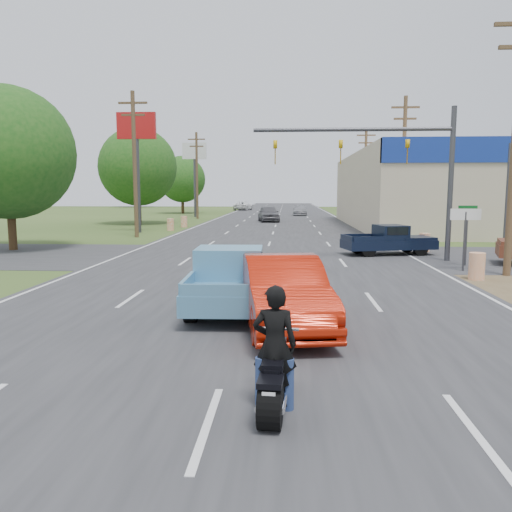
# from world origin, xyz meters

# --- Properties ---
(ground) EXTENTS (200.00, 200.00, 0.00)m
(ground) POSITION_xyz_m (0.00, 0.00, 0.00)
(ground) COLOR #354A1D
(ground) RESTS_ON ground
(main_road) EXTENTS (15.00, 180.00, 0.02)m
(main_road) POSITION_xyz_m (0.00, 40.00, 0.01)
(main_road) COLOR #2D2D30
(main_road) RESTS_ON ground
(cross_road) EXTENTS (120.00, 10.00, 0.02)m
(cross_road) POSITION_xyz_m (0.00, 18.00, 0.01)
(cross_road) COLOR #2D2D30
(cross_road) RESTS_ON ground
(utility_pole_2) EXTENTS (2.00, 0.28, 10.00)m
(utility_pole_2) POSITION_xyz_m (9.50, 31.00, 5.32)
(utility_pole_2) COLOR #4C3823
(utility_pole_2) RESTS_ON ground
(utility_pole_3) EXTENTS (2.00, 0.28, 10.00)m
(utility_pole_3) POSITION_xyz_m (9.50, 49.00, 5.32)
(utility_pole_3) COLOR #4C3823
(utility_pole_3) RESTS_ON ground
(utility_pole_5) EXTENTS (2.00, 0.28, 10.00)m
(utility_pole_5) POSITION_xyz_m (-9.50, 28.00, 5.32)
(utility_pole_5) COLOR #4C3823
(utility_pole_5) RESTS_ON ground
(utility_pole_6) EXTENTS (2.00, 0.28, 10.00)m
(utility_pole_6) POSITION_xyz_m (-9.50, 52.00, 5.32)
(utility_pole_6) COLOR #4C3823
(utility_pole_6) RESTS_ON ground
(tree_0) EXTENTS (7.14, 7.14, 8.84)m
(tree_0) POSITION_xyz_m (-14.00, 20.00, 5.26)
(tree_0) COLOR #422D19
(tree_0) RESTS_ON ground
(tree_1) EXTENTS (7.56, 7.56, 9.36)m
(tree_1) POSITION_xyz_m (-13.50, 42.00, 5.57)
(tree_1) COLOR #422D19
(tree_1) RESTS_ON ground
(tree_2) EXTENTS (6.72, 6.72, 8.32)m
(tree_2) POSITION_xyz_m (-14.20, 66.00, 4.95)
(tree_2) COLOR #422D19
(tree_2) RESTS_ON ground
(tree_5) EXTENTS (7.98, 7.98, 9.88)m
(tree_5) POSITION_xyz_m (30.00, 95.00, 5.88)
(tree_5) COLOR #422D19
(tree_5) RESTS_ON ground
(tree_6) EXTENTS (8.82, 8.82, 10.92)m
(tree_6) POSITION_xyz_m (-30.00, 95.00, 6.51)
(tree_6) COLOR #422D19
(tree_6) RESTS_ON ground
(barrel_0) EXTENTS (0.56, 0.56, 1.00)m
(barrel_0) POSITION_xyz_m (8.00, 12.00, 0.50)
(barrel_0) COLOR orange
(barrel_0) RESTS_ON ground
(barrel_1) EXTENTS (0.56, 0.56, 1.00)m
(barrel_1) POSITION_xyz_m (8.40, 20.50, 0.50)
(barrel_1) COLOR orange
(barrel_1) RESTS_ON ground
(barrel_2) EXTENTS (0.56, 0.56, 1.00)m
(barrel_2) POSITION_xyz_m (-8.50, 34.00, 0.50)
(barrel_2) COLOR orange
(barrel_2) RESTS_ON ground
(barrel_3) EXTENTS (0.56, 0.56, 1.00)m
(barrel_3) POSITION_xyz_m (-8.20, 38.00, 0.50)
(barrel_3) COLOR orange
(barrel_3) RESTS_ON ground
(pole_sign_left_near) EXTENTS (3.00, 0.35, 9.20)m
(pole_sign_left_near) POSITION_xyz_m (-10.50, 32.00, 7.17)
(pole_sign_left_near) COLOR #3F3F44
(pole_sign_left_near) RESTS_ON ground
(pole_sign_left_far) EXTENTS (3.00, 0.35, 9.20)m
(pole_sign_left_far) POSITION_xyz_m (-10.50, 56.00, 7.17)
(pole_sign_left_far) COLOR #3F3F44
(pole_sign_left_far) RESTS_ON ground
(lane_sign) EXTENTS (1.20, 0.08, 2.52)m
(lane_sign) POSITION_xyz_m (8.20, 14.00, 1.90)
(lane_sign) COLOR #3F3F44
(lane_sign) RESTS_ON ground
(street_name_sign) EXTENTS (0.80, 0.08, 2.61)m
(street_name_sign) POSITION_xyz_m (8.80, 15.50, 1.61)
(street_name_sign) COLOR #3F3F44
(street_name_sign) RESTS_ON ground
(signal_mast) EXTENTS (9.12, 0.40, 7.00)m
(signal_mast) POSITION_xyz_m (5.82, 17.00, 4.80)
(signal_mast) COLOR #3F3F44
(signal_mast) RESTS_ON ground
(red_convertible) EXTENTS (2.51, 5.24, 1.66)m
(red_convertible) POSITION_xyz_m (1.00, 5.20, 0.83)
(red_convertible) COLOR #B51B08
(red_convertible) RESTS_ON ground
(motorcycle) EXTENTS (0.65, 2.10, 1.06)m
(motorcycle) POSITION_xyz_m (0.91, 0.55, 0.47)
(motorcycle) COLOR black
(motorcycle) RESTS_ON ground
(rider) EXTENTS (0.68, 0.47, 1.78)m
(rider) POSITION_xyz_m (0.91, 0.60, 0.89)
(rider) COLOR black
(rider) RESTS_ON ground
(blue_pickup) EXTENTS (2.09, 5.12, 1.68)m
(blue_pickup) POSITION_xyz_m (-0.50, 7.12, 0.85)
(blue_pickup) COLOR black
(blue_pickup) RESTS_ON ground
(navy_pickup) EXTENTS (4.86, 2.78, 1.52)m
(navy_pickup) POSITION_xyz_m (6.34, 19.19, 0.77)
(navy_pickup) COLOR black
(navy_pickup) RESTS_ON ground
(distant_car_grey) EXTENTS (2.68, 5.22, 1.70)m
(distant_car_grey) POSITION_xyz_m (-0.90, 46.79, 0.85)
(distant_car_grey) COLOR #58585D
(distant_car_grey) RESTS_ON ground
(distant_car_silver) EXTENTS (1.92, 4.62, 1.34)m
(distant_car_silver) POSITION_xyz_m (2.77, 61.01, 0.67)
(distant_car_silver) COLOR #9A9A9E
(distant_car_silver) RESTS_ON ground
(distant_car_white) EXTENTS (3.23, 5.63, 1.48)m
(distant_car_white) POSITION_xyz_m (-6.50, 79.44, 0.74)
(distant_car_white) COLOR white
(distant_car_white) RESTS_ON ground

